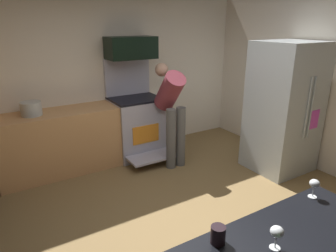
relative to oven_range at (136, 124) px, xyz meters
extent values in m
cube|color=olive|center=(-0.44, -1.97, -0.52)|extent=(5.20, 4.80, 0.02)
cube|color=silver|center=(-0.44, 0.37, 0.79)|extent=(5.20, 0.12, 2.60)
cube|color=tan|center=(-1.34, 0.01, -0.06)|extent=(2.40, 0.60, 0.90)
cube|color=#B2B1C6|center=(0.00, -0.01, -0.05)|extent=(0.76, 0.64, 0.92)
cube|color=black|center=(0.00, -0.01, 0.42)|extent=(0.76, 0.64, 0.03)
cube|color=#B2B1C6|center=(0.00, 0.28, 0.73)|extent=(0.76, 0.06, 0.59)
cube|color=orange|center=(0.00, -0.33, -0.06)|extent=(0.44, 0.01, 0.28)
cube|color=#B2B1C6|center=(0.00, -0.51, -0.37)|extent=(0.72, 0.37, 0.03)
cube|color=black|center=(0.00, 0.09, 1.19)|extent=(0.74, 0.38, 0.33)
cube|color=silver|center=(1.59, -1.52, 0.41)|extent=(0.84, 0.76, 1.84)
cylinder|color=silver|center=(1.55, -1.92, 0.50)|extent=(0.02, 0.02, 0.83)
cylinder|color=silver|center=(1.63, -1.92, 0.50)|extent=(0.02, 0.02, 0.83)
cube|color=#E54ED6|center=(1.74, -1.91, 0.32)|extent=(0.20, 0.01, 0.26)
cylinder|color=#5E5E5E|center=(0.21, -0.71, -0.06)|extent=(0.14, 0.14, 0.91)
cylinder|color=#5E5E5E|center=(0.38, -0.71, -0.06)|extent=(0.14, 0.14, 0.91)
cylinder|color=#903846|center=(0.30, -0.54, 0.62)|extent=(0.30, 0.59, 0.63)
sphere|color=tan|center=(0.30, -0.31, 0.89)|extent=(0.20, 0.20, 0.20)
cylinder|color=silver|center=(-0.12, -3.15, 0.39)|extent=(0.06, 0.06, 0.01)
cylinder|color=silver|center=(-0.12, -3.15, 0.43)|extent=(0.01, 0.01, 0.08)
ellipsoid|color=silver|center=(-0.12, -3.15, 0.50)|extent=(0.07, 0.07, 0.06)
cylinder|color=silver|center=(-0.76, -3.36, 0.39)|extent=(0.06, 0.06, 0.01)
cylinder|color=silver|center=(-0.76, -3.36, 0.43)|extent=(0.01, 0.01, 0.07)
ellipsoid|color=silver|center=(-0.76, -3.36, 0.50)|extent=(0.07, 0.07, 0.06)
cylinder|color=black|center=(-1.00, -3.16, 0.44)|extent=(0.09, 0.09, 0.11)
cylinder|color=#B3B9B6|center=(-1.51, 0.01, 0.48)|extent=(0.27, 0.27, 0.18)
camera|label=1|loc=(-1.97, -4.22, 1.57)|focal=32.45mm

